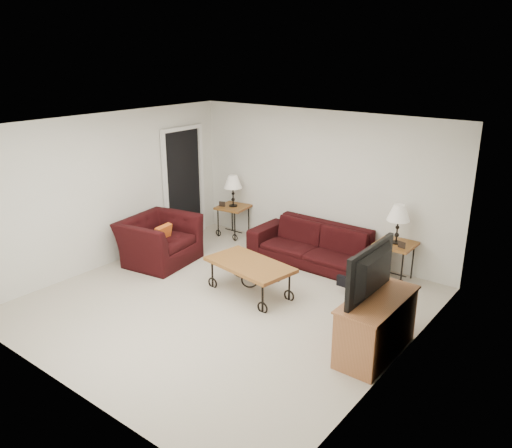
{
  "coord_description": "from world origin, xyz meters",
  "views": [
    {
      "loc": [
        4.34,
        -4.91,
        3.42
      ],
      "look_at": [
        0.0,
        0.7,
        1.0
      ],
      "focal_mm": 35.83,
      "sensor_mm": 36.0,
      "label": 1
    }
  ],
  "objects": [
    {
      "name": "side_table_right",
      "position": [
        1.56,
        2.2,
        0.31
      ],
      "size": [
        0.56,
        0.56,
        0.61
      ],
      "primitive_type": "cube",
      "rotation": [
        0.0,
        0.0,
        0.0
      ],
      "color": "brown",
      "rests_on": "ground"
    },
    {
      "name": "photo_frame_left",
      "position": [
        -1.86,
        2.05,
        0.65
      ],
      "size": [
        0.12,
        0.05,
        0.1
      ],
      "primitive_type": "cube",
      "rotation": [
        0.0,
        0.0,
        0.32
      ],
      "color": "black",
      "rests_on": "side_table_left"
    },
    {
      "name": "sofa",
      "position": [
        0.24,
        2.02,
        0.33
      ],
      "size": [
        2.27,
        0.89,
        0.66
      ],
      "primitive_type": "imported",
      "color": "black",
      "rests_on": "ground"
    },
    {
      "name": "ground",
      "position": [
        0.0,
        0.0,
        0.0
      ],
      "size": [
        5.0,
        5.0,
        0.0
      ],
      "primitive_type": "plane",
      "color": "#B8B09D",
      "rests_on": "ground"
    },
    {
      "name": "lamp_left",
      "position": [
        -1.71,
        2.2,
        0.9
      ],
      "size": [
        0.38,
        0.38,
        0.6
      ],
      "primitive_type": null,
      "rotation": [
        0.0,
        0.0,
        0.14
      ],
      "color": "black",
      "rests_on": "side_table_left"
    },
    {
      "name": "wall_front",
      "position": [
        0.0,
        -2.5,
        1.25
      ],
      "size": [
        5.0,
        0.02,
        2.5
      ],
      "primitive_type": "cube",
      "color": "silver",
      "rests_on": "ground"
    },
    {
      "name": "television",
      "position": [
        2.21,
        0.12,
        1.03
      ],
      "size": [
        0.14,
        1.07,
        0.62
      ],
      "primitive_type": "imported",
      "rotation": [
        0.0,
        0.0,
        -1.57
      ],
      "color": "black",
      "rests_on": "tv_stand"
    },
    {
      "name": "tv_stand",
      "position": [
        2.23,
        0.12,
        0.36
      ],
      "size": [
        0.5,
        1.2,
        0.72
      ],
      "primitive_type": "cube",
      "color": "#9E603A",
      "rests_on": "ground"
    },
    {
      "name": "doorway",
      "position": [
        -2.47,
        1.65,
        1.02
      ],
      "size": [
        0.08,
        0.94,
        2.04
      ],
      "primitive_type": "cube",
      "color": "black",
      "rests_on": "ground"
    },
    {
      "name": "throw_pillow",
      "position": [
        -1.73,
        0.4,
        0.52
      ],
      "size": [
        0.14,
        0.36,
        0.35
      ],
      "primitive_type": "cube",
      "rotation": [
        0.0,
        0.0,
        1.72
      ],
      "color": "#C86119",
      "rests_on": "armchair"
    },
    {
      "name": "side_table_left",
      "position": [
        -1.71,
        2.2,
        0.3
      ],
      "size": [
        0.62,
        0.62,
        0.6
      ],
      "primitive_type": "cube",
      "rotation": [
        0.0,
        0.0,
        0.14
      ],
      "color": "brown",
      "rests_on": "ground"
    },
    {
      "name": "wall_right",
      "position": [
        2.5,
        0.0,
        1.25
      ],
      "size": [
        0.02,
        5.0,
        2.5
      ],
      "primitive_type": "cube",
      "color": "silver",
      "rests_on": "ground"
    },
    {
      "name": "wall_left",
      "position": [
        -2.5,
        0.0,
        1.25
      ],
      "size": [
        0.02,
        5.0,
        2.5
      ],
      "primitive_type": "cube",
      "color": "silver",
      "rests_on": "ground"
    },
    {
      "name": "wall_back",
      "position": [
        0.0,
        2.5,
        1.25
      ],
      "size": [
        5.0,
        0.02,
        2.5
      ],
      "primitive_type": "cube",
      "color": "silver",
      "rests_on": "ground"
    },
    {
      "name": "ceiling",
      "position": [
        0.0,
        0.0,
        2.5
      ],
      "size": [
        5.0,
        5.0,
        0.0
      ],
      "primitive_type": "plane",
      "color": "white",
      "rests_on": "wall_back"
    },
    {
      "name": "backpack",
      "position": [
        1.21,
        1.4,
        0.25
      ],
      "size": [
        0.44,
        0.38,
        0.5
      ],
      "primitive_type": "ellipsoid",
      "rotation": [
        0.0,
        0.0,
        0.25
      ],
      "color": "black",
      "rests_on": "ground"
    },
    {
      "name": "lamp_right",
      "position": [
        1.56,
        2.2,
        0.92
      ],
      "size": [
        0.35,
        0.35,
        0.61
      ],
      "primitive_type": null,
      "rotation": [
        0.0,
        0.0,
        0.0
      ],
      "color": "black",
      "rests_on": "side_table_right"
    },
    {
      "name": "coffee_table",
      "position": [
        0.08,
        0.45,
        0.24
      ],
      "size": [
        1.39,
        0.89,
        0.49
      ],
      "primitive_type": "cube",
      "rotation": [
        0.0,
        0.0,
        -0.15
      ],
      "color": "brown",
      "rests_on": "ground"
    },
    {
      "name": "photo_frame_right",
      "position": [
        1.71,
        2.05,
        0.66
      ],
      "size": [
        0.12,
        0.04,
        0.1
      ],
      "primitive_type": "cube",
      "rotation": [
        0.0,
        0.0,
        -0.21
      ],
      "color": "black",
      "rests_on": "side_table_right"
    },
    {
      "name": "armchair",
      "position": [
        -1.88,
        0.45,
        0.39
      ],
      "size": [
        1.2,
        1.32,
        0.77
      ],
      "primitive_type": "imported",
      "rotation": [
        0.0,
        0.0,
        1.72
      ],
      "color": "black",
      "rests_on": "ground"
    }
  ]
}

